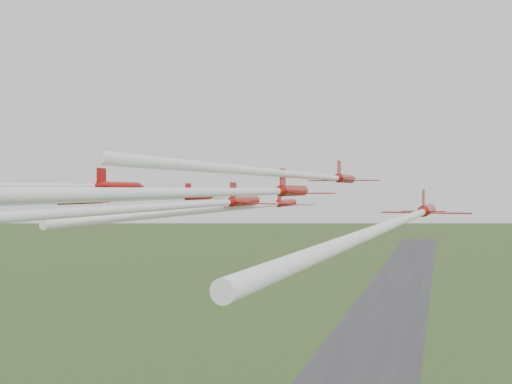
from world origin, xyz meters
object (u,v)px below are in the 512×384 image
(jet_row3_right, at_px, (412,216))
(jet_lead, at_px, (253,206))
(jet_row4_right, at_px, (245,192))
(jet_row2_right, at_px, (318,176))
(jet_row3_left, at_px, (16,202))
(jet_row2_left, at_px, (154,198))
(jet_row3_mid, at_px, (200,204))

(jet_row3_right, bearing_deg, jet_lead, 136.54)
(jet_lead, distance_m, jet_row4_right, 35.47)
(jet_lead, xyz_separation_m, jet_row4_right, (10.64, -33.77, 2.16))
(jet_row2_right, xyz_separation_m, jet_row3_left, (-33.55, -10.23, -2.98))
(jet_row2_left, bearing_deg, jet_row2_right, 0.14)
(jet_lead, height_order, jet_row4_right, jet_row4_right)
(jet_row3_left, relative_size, jet_row3_mid, 0.84)
(jet_row3_mid, xyz_separation_m, jet_row3_right, (21.11, -2.94, -0.76))
(jet_row2_left, bearing_deg, jet_lead, 43.75)
(jet_row3_mid, bearing_deg, jet_row4_right, -54.46)
(jet_row2_right, height_order, jet_row3_mid, jet_row2_right)
(jet_row2_left, xyz_separation_m, jet_row2_right, (21.58, -0.73, 2.58))
(jet_row2_right, height_order, jet_row3_right, jet_row2_right)
(jet_row3_mid, bearing_deg, jet_lead, 92.67)
(jet_row2_left, distance_m, jet_row4_right, 32.32)
(jet_row3_mid, bearing_deg, jet_row3_right, -8.60)
(jet_row2_left, xyz_separation_m, jet_row3_right, (32.70, -14.64, -1.16))
(jet_row2_right, distance_m, jet_row4_right, 23.88)
(jet_row2_left, height_order, jet_row3_right, jet_row2_left)
(jet_row3_right, xyz_separation_m, jet_row4_right, (-11.70, -9.91, 2.12))
(jet_row3_left, distance_m, jet_row4_right, 35.68)
(jet_row3_left, xyz_separation_m, jet_row4_right, (32.97, -13.59, 1.36))
(jet_row3_left, bearing_deg, jet_lead, 45.88)
(jet_row2_right, height_order, jet_row3_left, jet_row2_right)
(jet_row3_left, distance_m, jet_row3_mid, 23.57)
(jet_lead, relative_size, jet_row2_left, 1.25)
(jet_row2_left, height_order, jet_row2_right, jet_row2_right)
(jet_lead, relative_size, jet_row4_right, 1.19)
(jet_row3_right, bearing_deg, jet_row2_right, 132.08)
(jet_lead, relative_size, jet_row2_right, 1.02)
(jet_lead, distance_m, jet_row2_right, 15.46)
(jet_row3_left, height_order, jet_row3_right, jet_row3_left)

